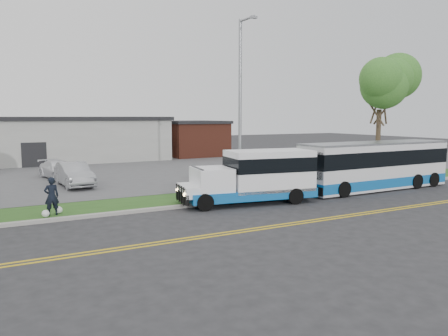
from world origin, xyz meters
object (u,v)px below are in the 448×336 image
shuttle_bus (257,175)px  pedestrian (52,196)px  streetlight_near (241,101)px  parked_car_b (59,170)px  transit_bus (375,165)px  tree_east (380,89)px  parked_car_a (74,174)px

shuttle_bus → pedestrian: 9.81m
streetlight_near → parked_car_b: (-8.15, 11.16, -4.52)m
shuttle_bus → transit_bus: 8.54m
tree_east → streetlight_near: 11.05m
shuttle_bus → transit_bus: transit_bus is taller
shuttle_bus → parked_car_b: shuttle_bus is taller
tree_east → pedestrian: tree_east is taller
pedestrian → parked_car_a: (2.25, 7.86, -0.11)m
streetlight_near → shuttle_bus: 4.42m
transit_bus → tree_east: bearing=39.8°
streetlight_near → shuttle_bus: (-0.33, -2.23, -3.80)m
transit_bus → parked_car_b: size_ratio=2.44×
shuttle_bus → parked_car_b: 15.51m
tree_east → pedestrian: 21.70m
tree_east → streetlight_near: (-11.00, -0.27, -0.97)m
transit_bus → pedestrian: (-18.23, 1.30, -0.50)m
parked_car_b → pedestrian: bearing=-111.7°
pedestrian → parked_car_b: (1.88, 11.98, -0.23)m
tree_east → streetlight_near: bearing=-178.6°
streetlight_near → shuttle_bus: size_ratio=1.32×
transit_bus → parked_car_b: bearing=140.0°
tree_east → parked_car_a: 20.67m
shuttle_bus → tree_east: bearing=21.0°
streetlight_near → transit_bus: 9.28m
tree_east → parked_car_b: (-19.15, 10.88, -5.49)m
tree_east → parked_car_a: size_ratio=1.86×
streetlight_near → parked_car_a: (-7.78, 7.03, -4.40)m
streetlight_near → transit_bus: (8.20, -2.13, -3.78)m
parked_car_b → transit_bus: bearing=-51.9°
shuttle_bus → pedestrian: (-9.69, 1.40, -0.48)m
shuttle_bus → parked_car_a: (-7.45, 9.26, -0.59)m
transit_bus → pedestrian: 18.28m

